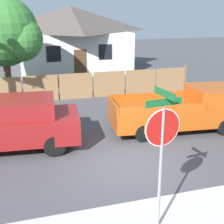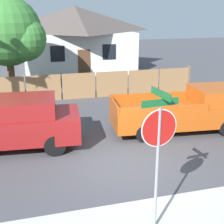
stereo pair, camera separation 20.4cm
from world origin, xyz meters
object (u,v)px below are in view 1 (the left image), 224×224
Objects in this scene: stop_sign at (162,139)px; oak_tree at (7,33)px; red_suv at (10,123)px; house at (71,37)px; orange_pickup at (183,110)px.

oak_tree is at bearing 97.73° from stop_sign.
red_suv is at bearing 114.61° from stop_sign.
house reaches higher than orange_pickup.
house is at bearing 79.41° from stop_sign.
oak_tree reaches higher than house.
red_suv is (-4.70, -14.98, -1.58)m from house.
orange_pickup is (6.73, -0.03, -0.15)m from red_suv.
orange_pickup is 1.71× the size of stop_sign.
house is at bearing 103.05° from orange_pickup.
stop_sign is at bearing -118.00° from orange_pickup.
orange_pickup is at bearing 5.10° from red_suv.
oak_tree is 13.37m from stop_sign.
red_suv is at bearing -174.90° from orange_pickup.
red_suv reaches higher than orange_pickup.
oak_tree is 7.95m from red_suv.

